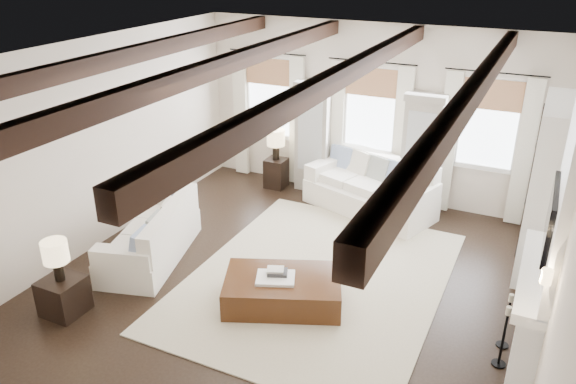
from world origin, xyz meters
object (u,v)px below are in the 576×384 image
at_px(side_table_front, 64,296).
at_px(sofa_left, 154,238).
at_px(ottoman, 283,291).
at_px(side_table_back, 276,173).
at_px(sofa_back, 372,189).

bearing_deg(side_table_front, sofa_left, 83.26).
relative_size(sofa_left, side_table_front, 4.42).
bearing_deg(side_table_front, ottoman, 29.34).
bearing_deg(side_table_back, ottoman, -62.06).
height_order(ottoman, side_table_front, side_table_front).
xyz_separation_m(sofa_left, ottoman, (2.29, -0.23, -0.15)).
relative_size(sofa_left, ottoman, 1.44).
distance_m(sofa_back, ottoman, 3.31).
bearing_deg(side_table_back, sofa_back, -5.25).
xyz_separation_m(sofa_left, side_table_back, (0.44, 3.25, -0.06)).
relative_size(sofa_back, ottoman, 1.63).
bearing_deg(ottoman, sofa_left, 151.59).
distance_m(sofa_back, side_table_back, 2.03).
xyz_separation_m(ottoman, side_table_front, (-2.48, -1.40, 0.05)).
height_order(sofa_back, sofa_left, sofa_back).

